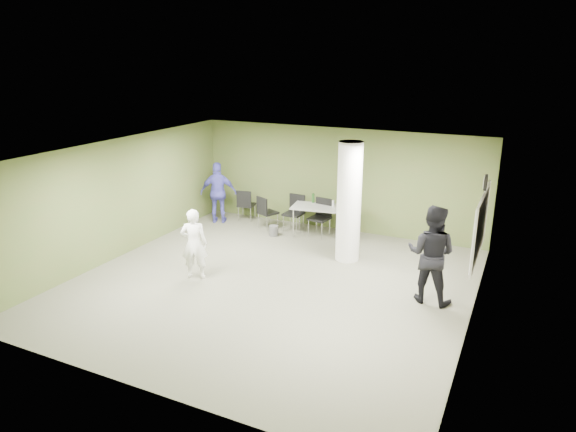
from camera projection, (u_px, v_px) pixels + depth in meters
The scene contains 17 objects.
floor at pixel (271, 284), 10.86m from camera, with size 8.00×8.00×0.00m, color #575645.
ceiling at pixel (269, 153), 10.02m from camera, with size 8.00×8.00×0.00m, color white.
wall_back at pixel (338, 180), 13.89m from camera, with size 8.00×0.02×2.80m, color #4A5F2C.
wall_left at pixel (120, 198), 12.08m from camera, with size 0.02×8.00×2.80m, color #4A5F2C.
wall_right_cream at pixel (477, 252), 8.80m from camera, with size 0.02×8.00×2.80m, color beige.
column at pixel (349, 202), 11.75m from camera, with size 0.56×0.56×2.80m, color silver.
whiteboard at pixel (480, 226), 9.83m from camera, with size 0.05×2.30×1.30m.
wall_clock at pixel (486, 182), 9.58m from camera, with size 0.06×0.32×0.32m.
folding_table at pixel (325, 209), 13.47m from camera, with size 1.82×1.01×1.07m.
wastebasket at pixel (274, 231), 13.70m from camera, with size 0.24×0.24×0.28m, color #4C4C4C.
chair_back_left at pixel (245, 203), 14.84m from camera, with size 0.53×0.53×0.92m.
chair_back_right at pixel (266, 210), 14.13m from camera, with size 0.61×0.61×0.92m.
chair_table_left at pixel (295, 210), 14.05m from camera, with size 0.51×0.51×0.98m.
chair_table_right at pixel (321, 214), 13.62m from camera, with size 0.57×0.57×1.00m.
woman_white at pixel (194, 244), 10.94m from camera, with size 0.57×0.37×1.55m, color white.
man_black at pixel (431, 254), 9.84m from camera, with size 0.95×0.74×1.95m, color black.
man_blue at pixel (219, 193), 14.60m from camera, with size 1.03×0.43×1.75m, color #4846AE.
Camera 1 is at (4.60, -8.81, 4.63)m, focal length 32.00 mm.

